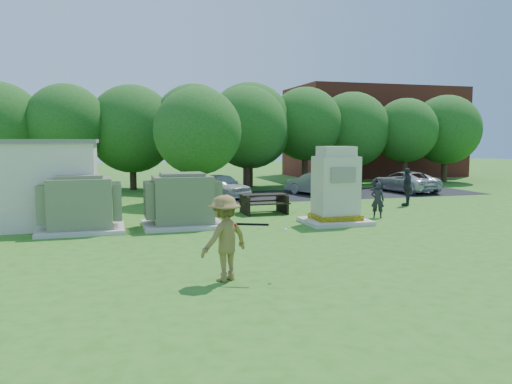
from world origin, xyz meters
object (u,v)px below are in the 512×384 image
object	(u,v)px
car_white	(221,185)
car_silver_a	(317,183)
transformer_left	(81,205)
person_at_picnic	(219,198)
generator_cabinet	(336,190)
car_silver_b	(404,182)
car_dark	(341,182)
person_walking_right	(407,187)
batter	(225,238)
transformer_right	(183,201)
person_by_generator	(378,200)
picnic_table	(264,201)

from	to	relation	value
car_white	car_silver_a	bearing A→B (deg)	-28.66
transformer_left	person_at_picnic	distance (m)	6.29
generator_cabinet	car_silver_b	distance (m)	13.56
generator_cabinet	car_silver_a	size ratio (longest dim) A/B	0.72
car_white	car_silver_a	xyz separation A→B (m)	(5.81, -0.40, 0.01)
car_dark	car_silver_b	distance (m)	4.22
transformer_left	person_walking_right	world-z (taller)	transformer_left
person_at_picnic	person_walking_right	xyz separation A→B (m)	(9.75, 0.17, 0.24)
batter	car_silver_b	bearing A→B (deg)	-161.76
transformer_right	batter	bearing A→B (deg)	-90.58
person_by_generator	person_walking_right	distance (m)	4.64
person_by_generator	picnic_table	bearing A→B (deg)	-0.37
generator_cabinet	batter	bearing A→B (deg)	-131.97
picnic_table	car_dark	distance (m)	9.91
car_silver_a	car_dark	distance (m)	1.95
batter	car_silver_a	world-z (taller)	batter
generator_cabinet	car_white	distance (m)	10.39
picnic_table	person_walking_right	world-z (taller)	person_walking_right
transformer_right	person_walking_right	size ratio (longest dim) A/B	1.57
car_dark	picnic_table	bearing A→B (deg)	-118.65
person_at_picnic	car_dark	xyz separation A→B (m)	(9.17, 6.55, -0.02)
person_by_generator	transformer_right	bearing A→B (deg)	29.34
car_dark	car_silver_b	size ratio (longest dim) A/B	1.01
batter	person_at_picnic	distance (m)	10.63
transformer_left	car_white	bearing A→B (deg)	51.50
person_by_generator	car_silver_a	bearing A→B (deg)	-65.48
transformer_right	picnic_table	bearing A→B (deg)	30.60
car_dark	person_walking_right	bearing A→B (deg)	-67.33
car_silver_a	car_dark	xyz separation A→B (m)	(1.85, 0.60, -0.01)
batter	person_walking_right	distance (m)	15.86
picnic_table	car_dark	bearing A→B (deg)	43.87
transformer_right	car_white	xyz separation A→B (m)	(3.49, 9.04, -0.27)
batter	person_at_picnic	bearing A→B (deg)	-129.77
person_by_generator	person_walking_right	xyz separation A→B (m)	(3.45, 3.10, 0.19)
car_silver_a	car_white	bearing A→B (deg)	-25.55
batter	person_walking_right	bearing A→B (deg)	-166.71
transformer_right	person_at_picnic	size ratio (longest dim) A/B	2.09
person_at_picnic	person_walking_right	bearing A→B (deg)	-15.98
batter	car_white	bearing A→B (deg)	-130.60
person_walking_right	car_dark	xyz separation A→B (m)	(-0.58, 6.38, -0.26)
picnic_table	person_walking_right	size ratio (longest dim) A/B	1.08
picnic_table	person_by_generator	world-z (taller)	person_by_generator
batter	transformer_right	bearing A→B (deg)	-119.17
car_white	car_silver_a	distance (m)	5.82
transformer_right	car_dark	distance (m)	14.48
transformer_right	car_silver_a	distance (m)	12.69
picnic_table	generator_cabinet	bearing A→B (deg)	-60.45
generator_cabinet	car_silver_a	xyz separation A→B (m)	(3.36, 9.68, -0.64)
person_by_generator	person_at_picnic	bearing A→B (deg)	6.07
car_silver_b	person_by_generator	bearing A→B (deg)	43.61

